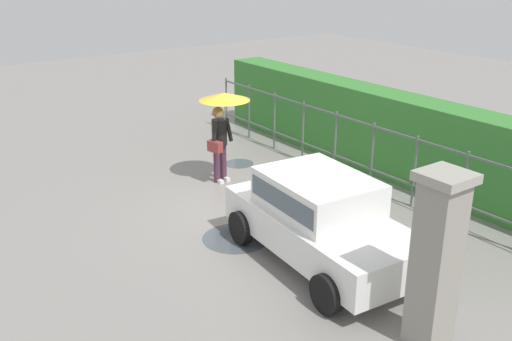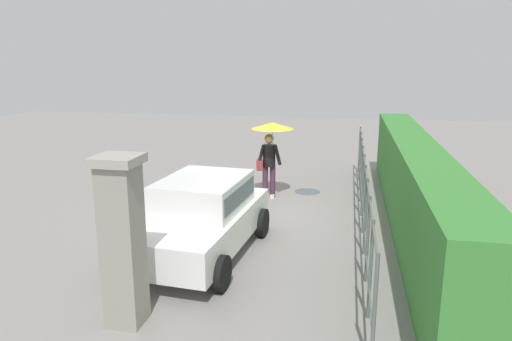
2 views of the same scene
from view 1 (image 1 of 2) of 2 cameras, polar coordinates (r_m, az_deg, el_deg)
ground_plane at (r=11.81m, az=-0.25°, el=-3.81°), size 40.00×40.00×0.00m
car at (r=9.67m, az=6.30°, el=-4.43°), size 3.85×2.11×1.48m
pedestrian at (r=12.80m, az=-3.34°, el=5.44°), size 1.11×1.11×2.05m
gate_pillar at (r=7.75m, az=17.24°, el=-8.36°), size 0.60×0.60×2.42m
fence_section at (r=13.19m, az=9.52°, el=2.37°), size 10.53×0.05×1.50m
hedge_row at (r=13.90m, az=12.68°, el=3.63°), size 11.48×0.90×1.90m
puddle_near at (r=10.66m, az=-1.98°, el=-6.64°), size 1.23×1.23×0.00m
puddle_far at (r=14.35m, az=-1.67°, el=0.69°), size 0.72×0.72×0.00m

